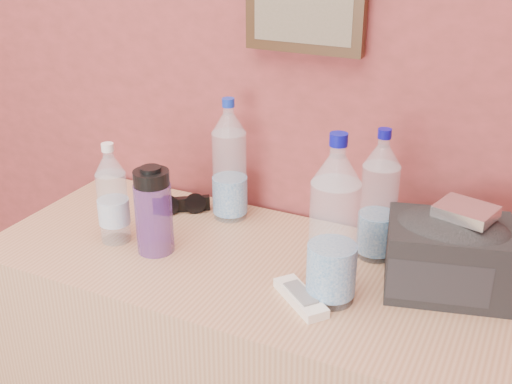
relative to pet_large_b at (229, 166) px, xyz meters
The scene contains 10 objects.
picture_frame 0.46m from the pet_large_b, 25.63° to the left, with size 0.30×0.03×0.25m, color #382311, non-canonical shape.
pet_large_b is the anchor object (origin of this frame).
pet_large_c 0.42m from the pet_large_b, ahead, with size 0.09×0.09×0.32m.
pet_large_d 0.46m from the pet_large_b, 34.17° to the right, with size 0.10×0.10×0.38m.
pet_small 0.32m from the pet_large_b, 128.86° to the right, with size 0.07×0.07×0.26m.
nalgene_bottle 0.26m from the pet_large_b, 107.14° to the right, with size 0.09×0.09×0.22m.
sunglasses 0.19m from the pet_large_b, 167.02° to the right, with size 0.16×0.06×0.04m, color black, non-canonical shape.
ac_remote 0.47m from the pet_large_b, 42.28° to the right, with size 0.16×0.05×0.02m, color silver.
toiletry_bag 0.61m from the pet_large_b, 10.56° to the right, with size 0.26×0.19×0.18m, color black, non-canonical shape.
foil_packet 0.63m from the pet_large_b, ahead, with size 0.12×0.10×0.02m, color silver.
Camera 1 is at (0.91, 0.51, 1.61)m, focal length 45.00 mm.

